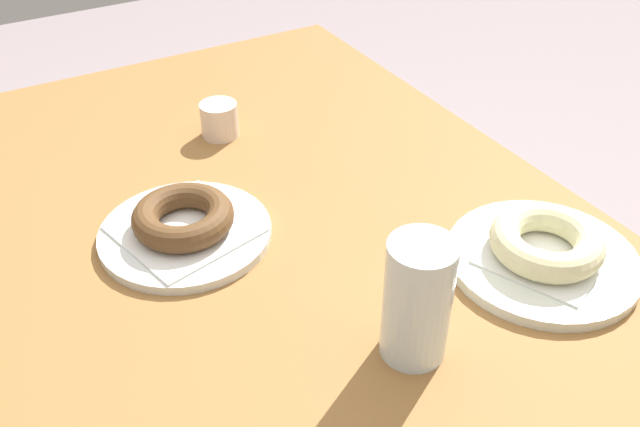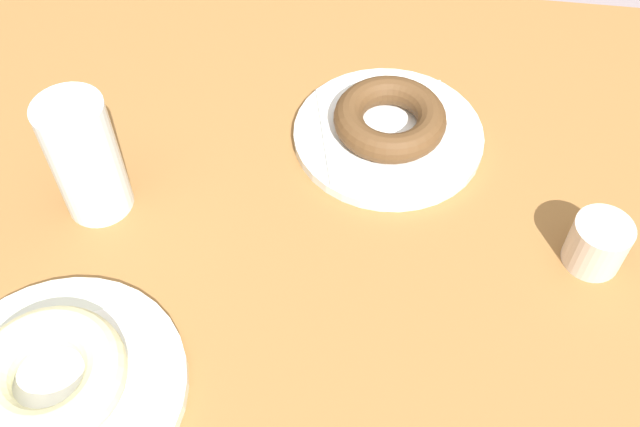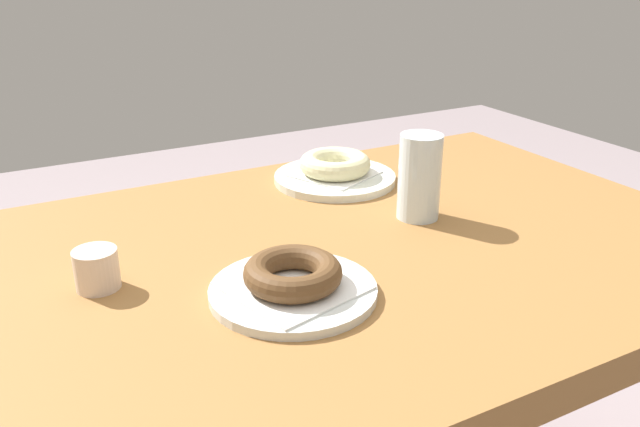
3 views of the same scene
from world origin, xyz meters
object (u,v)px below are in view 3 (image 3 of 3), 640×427
at_px(donut_sugar_ring, 335,164).
at_px(plate_sugar_ring, 335,178).
at_px(water_glass, 420,177).
at_px(sugar_jar, 97,269).
at_px(donut_chocolate_ring, 293,273).
at_px(plate_chocolate_ring, 293,291).

bearing_deg(donut_sugar_ring, plate_sugar_ring, 90.00).
xyz_separation_m(water_glass, sugar_jar, (-0.47, 0.00, -0.04)).
xyz_separation_m(donut_sugar_ring, water_glass, (0.03, -0.20, 0.03)).
bearing_deg(donut_chocolate_ring, donut_sugar_ring, 53.28).
relative_size(donut_chocolate_ring, water_glass, 0.91).
height_order(plate_sugar_ring, sugar_jar, sugar_jar).
distance_m(donut_sugar_ring, sugar_jar, 0.49).
distance_m(plate_sugar_ring, sugar_jar, 0.49).
bearing_deg(plate_chocolate_ring, donut_chocolate_ring, 0.00).
bearing_deg(sugar_jar, donut_chocolate_ring, -33.13).
xyz_separation_m(donut_sugar_ring, plate_chocolate_ring, (-0.24, -0.33, -0.03)).
relative_size(plate_sugar_ring, donut_chocolate_ring, 1.80).
distance_m(donut_sugar_ring, donut_chocolate_ring, 0.41).
height_order(plate_sugar_ring, plate_chocolate_ring, plate_sugar_ring).
distance_m(donut_chocolate_ring, sugar_jar, 0.24).
bearing_deg(sugar_jar, plate_sugar_ring, 23.92).
relative_size(plate_sugar_ring, donut_sugar_ring, 1.71).
bearing_deg(sugar_jar, donut_sugar_ring, 23.92).
bearing_deg(plate_sugar_ring, donut_sugar_ring, -90.00).
bearing_deg(plate_sugar_ring, water_glass, -81.19).
relative_size(donut_sugar_ring, plate_chocolate_ring, 0.62).
xyz_separation_m(plate_chocolate_ring, sugar_jar, (-0.20, 0.13, 0.02)).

